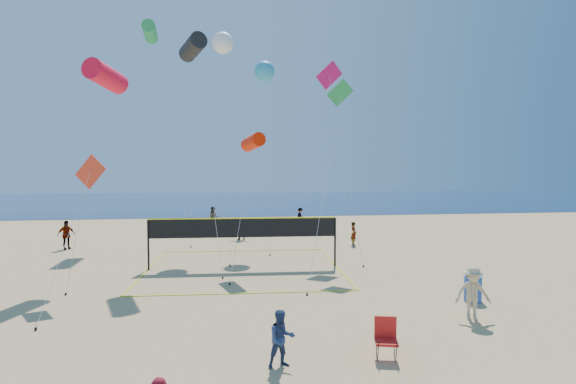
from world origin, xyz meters
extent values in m
plane|color=tan|center=(0.00, 0.00, 0.00)|extent=(120.00, 120.00, 0.00)
cube|color=#10234F|center=(0.00, 62.00, 0.01)|extent=(140.00, 50.00, 0.03)
imported|color=navy|center=(0.99, 0.72, 0.75)|extent=(0.82, 0.69, 1.50)
imported|color=tan|center=(7.91, 3.41, 0.93)|extent=(1.30, 0.89, 1.85)
imported|color=gray|center=(-10.57, 19.62, 0.92)|extent=(1.14, 0.99, 1.85)
imported|color=gray|center=(0.69, 21.75, 0.81)|extent=(1.57, 0.97, 1.61)
imported|color=gray|center=(8.12, 18.43, 0.79)|extent=(0.41, 0.60, 1.58)
imported|color=gray|center=(-1.45, 28.55, 0.94)|extent=(1.00, 0.83, 1.87)
imported|color=gray|center=(6.44, 30.10, 0.77)|extent=(1.01, 1.14, 1.54)
cube|color=red|center=(3.85, 0.75, 0.49)|extent=(0.71, 0.67, 0.07)
cube|color=red|center=(3.90, 0.98, 0.82)|extent=(0.59, 0.19, 0.60)
cylinder|color=black|center=(3.56, 0.60, 0.27)|extent=(0.09, 0.30, 0.78)
cylinder|color=black|center=(3.67, 1.02, 0.27)|extent=(0.09, 0.30, 0.78)
cylinder|color=black|center=(4.03, 0.48, 0.27)|extent=(0.09, 0.30, 0.78)
cylinder|color=black|center=(4.13, 0.91, 0.27)|extent=(0.09, 0.30, 0.78)
cylinder|color=#1C49B6|center=(9.11, 5.43, 0.49)|extent=(0.87, 0.87, 0.98)
cylinder|color=black|center=(-4.34, 12.77, 1.29)|extent=(0.10, 0.10, 2.57)
cylinder|color=black|center=(5.30, 12.32, 1.29)|extent=(0.10, 0.10, 2.57)
cube|color=black|center=(0.48, 12.55, 2.09)|extent=(9.64, 0.47, 0.96)
cube|color=#F9FF1A|center=(0.48, 12.55, 2.61)|extent=(9.64, 0.48, 0.06)
cube|color=#F9FF1A|center=(0.26, 7.73, 0.01)|extent=(9.84, 0.51, 0.02)
cube|color=#F9FF1A|center=(0.71, 17.37, 0.01)|extent=(9.84, 0.51, 0.02)
cylinder|color=#FF0F30|center=(-6.30, 13.04, 9.76)|extent=(1.81, 2.75, 1.39)
cylinder|color=silver|center=(-6.61, 10.77, 4.91)|extent=(0.64, 4.55, 9.72)
cylinder|color=black|center=(-6.92, 8.51, 0.05)|extent=(0.08, 0.08, 0.10)
cylinder|color=black|center=(-2.13, 14.70, 11.80)|extent=(1.71, 2.44, 1.23)
cylinder|color=silver|center=(-1.36, 12.55, 5.92)|extent=(1.57, 4.32, 11.75)
cylinder|color=black|center=(-0.58, 10.40, 0.05)|extent=(0.08, 0.08, 0.10)
cylinder|color=#F42001|center=(1.04, 13.20, 6.57)|extent=(1.28, 1.92, 0.97)
cylinder|color=silver|center=(0.39, 11.20, 3.31)|extent=(1.33, 4.03, 6.52)
cylinder|color=black|center=(-0.27, 9.19, 0.05)|extent=(0.08, 0.08, 0.10)
cube|color=#EE3B23|center=(-6.07, 9.27, 5.04)|extent=(1.42, 0.58, 1.50)
cylinder|color=silver|center=(-6.27, 6.84, 2.54)|extent=(0.42, 4.88, 5.00)
cylinder|color=black|center=(-6.47, 4.40, 0.05)|extent=(0.08, 0.08, 0.10)
cube|color=green|center=(6.00, 14.11, 9.43)|extent=(1.57, 0.23, 1.55)
cylinder|color=silver|center=(4.42, 10.60, 4.74)|extent=(3.18, 7.05, 9.39)
cylinder|color=black|center=(2.84, 7.08, 0.05)|extent=(0.08, 0.08, 0.10)
cube|color=#DD1564|center=(6.11, 17.26, 11.04)|extent=(1.81, 0.45, 1.83)
cylinder|color=silver|center=(6.42, 14.57, 5.54)|extent=(0.64, 5.38, 11.00)
cylinder|color=black|center=(6.73, 11.89, 0.05)|extent=(0.08, 0.08, 0.10)
sphere|color=white|center=(-0.52, 21.24, 13.88)|extent=(1.81, 1.81, 1.49)
cylinder|color=silver|center=(-0.36, 17.15, 6.96)|extent=(0.32, 8.20, 13.83)
cylinder|color=black|center=(-0.21, 13.05, 0.05)|extent=(0.08, 0.08, 0.10)
sphere|color=#2EA2CD|center=(2.32, 20.58, 11.89)|extent=(1.69, 1.69, 1.40)
cylinder|color=silver|center=(2.24, 18.08, 5.97)|extent=(0.17, 5.01, 11.84)
cylinder|color=black|center=(2.16, 15.59, 0.05)|extent=(0.08, 0.08, 0.10)
cylinder|color=green|center=(-6.08, 25.58, 15.68)|extent=(1.13, 2.46, 1.32)
cylinder|color=silver|center=(-4.38, 22.33, 7.87)|extent=(3.42, 6.52, 15.64)
cylinder|color=black|center=(-2.68, 19.08, 0.05)|extent=(0.08, 0.08, 0.10)
camera|label=1|loc=(-0.44, -10.66, 5.18)|focal=28.00mm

